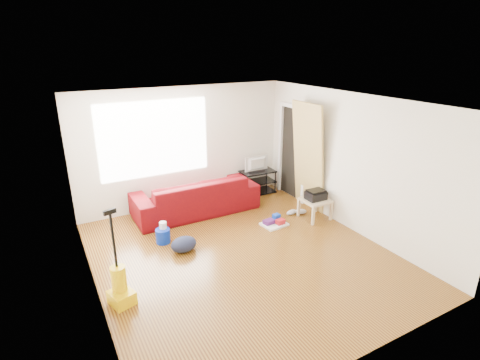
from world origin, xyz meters
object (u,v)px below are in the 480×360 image
side_table (315,202)px  cleaning_tray (274,222)px  sofa (196,212)px  tv_stand (257,182)px  bucket (164,242)px  backpack (184,251)px  vacuum (120,286)px

side_table → cleaning_tray: side_table is taller
sofa → cleaning_tray: sofa is taller
tv_stand → bucket: bearing=-154.0°
tv_stand → side_table: 1.72m
sofa → backpack: bearing=59.8°
tv_stand → backpack: size_ratio=1.79×
side_table → bucket: (-2.95, 0.52, -0.34)m
cleaning_tray → backpack: (-1.87, -0.07, -0.05)m
side_table → cleaning_tray: (-0.87, 0.14, -0.29)m
backpack → bucket: bearing=103.8°
cleaning_tray → backpack: 1.87m
sofa → cleaning_tray: (1.08, -1.28, 0.05)m
sofa → side_table: size_ratio=5.06×
tv_stand → bucket: size_ratio=3.17×
bucket → cleaning_tray: bearing=-10.3°
sofa → backpack: (-0.79, -1.35, 0.00)m
side_table → bucket: size_ratio=1.97×
bucket → side_table: bearing=-9.9°
tv_stand → cleaning_tray: tv_stand is taller
tv_stand → backpack: bearing=-144.3°
tv_stand → vacuum: (-3.65, -2.47, -0.03)m
side_table → bucket: bearing=170.1°
sofa → cleaning_tray: size_ratio=5.09×
vacuum → backpack: bearing=18.4°
cleaning_tray → sofa: bearing=130.2°
backpack → cleaning_tray: bearing=-9.8°
bucket → vacuum: vacuum is taller
side_table → backpack: size_ratio=1.11×
bucket → tv_stand: bearing=23.9°
cleaning_tray → vacuum: vacuum is taller
backpack → vacuum: bearing=-156.9°
backpack → vacuum: size_ratio=0.33×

